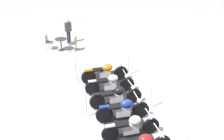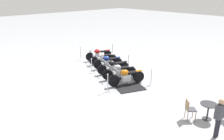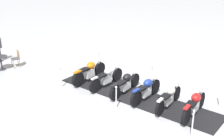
{
  "view_description": "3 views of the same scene",
  "coord_description": "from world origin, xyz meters",
  "px_view_note": "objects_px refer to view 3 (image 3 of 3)",
  "views": [
    {
      "loc": [
        7.72,
        -5.82,
        6.72
      ],
      "look_at": [
        -1.9,
        0.99,
        0.9
      ],
      "focal_mm": 45.56,
      "sensor_mm": 36.0,
      "label": 1
    },
    {
      "loc": [
        -11.17,
        10.01,
        5.35
      ],
      "look_at": [
        -1.32,
        1.07,
        0.64
      ],
      "focal_mm": 36.68,
      "sensor_mm": 36.0,
      "label": 2
    },
    {
      "loc": [
        2.33,
        -11.3,
        5.86
      ],
      "look_at": [
        -1.31,
        0.88,
        0.77
      ],
      "focal_mm": 47.43,
      "sensor_mm": 36.0,
      "label": 3
    }
  ],
  "objects_px": {
    "stanchion_left_rear": "(61,82)",
    "motorcycle_maroon": "(194,104)",
    "cafe_table": "(1,60)",
    "cafe_chair_across_table": "(16,57)",
    "motorcycle_chrome": "(107,77)",
    "motorcycle_navy": "(146,89)",
    "stanchion_right_front": "(220,99)",
    "motorcycle_black": "(126,83)",
    "stanchion_left_mid": "(116,102)",
    "stanchion_right_mid": "(152,80)",
    "stanchion_right_rear": "(99,64)",
    "motorcycle_copper": "(90,71)",
    "motorcycle_cream": "(169,97)",
    "stanchion_left_front": "(192,128)"
  },
  "relations": [
    {
      "from": "motorcycle_chrome",
      "to": "cafe_table",
      "type": "relative_size",
      "value": 2.89
    },
    {
      "from": "motorcycle_cream",
      "to": "motorcycle_copper",
      "type": "relative_size",
      "value": 0.94
    },
    {
      "from": "stanchion_right_mid",
      "to": "cafe_table",
      "type": "height_order",
      "value": "stanchion_right_mid"
    },
    {
      "from": "stanchion_left_rear",
      "to": "motorcycle_navy",
      "type": "bearing_deg",
      "value": -1.16
    },
    {
      "from": "motorcycle_copper",
      "to": "stanchion_right_rear",
      "type": "height_order",
      "value": "motorcycle_copper"
    },
    {
      "from": "motorcycle_navy",
      "to": "stanchion_right_front",
      "type": "bearing_deg",
      "value": -62.94
    },
    {
      "from": "motorcycle_maroon",
      "to": "motorcycle_copper",
      "type": "bearing_deg",
      "value": 87.16
    },
    {
      "from": "stanchion_right_front",
      "to": "stanchion_right_mid",
      "type": "xyz_separation_m",
      "value": [
        -2.98,
        1.17,
        -0.04
      ]
    },
    {
      "from": "motorcycle_maroon",
      "to": "stanchion_left_mid",
      "type": "height_order",
      "value": "motorcycle_maroon"
    },
    {
      "from": "stanchion_left_rear",
      "to": "stanchion_left_mid",
      "type": "xyz_separation_m",
      "value": [
        2.98,
        -1.17,
        0.02
      ]
    },
    {
      "from": "motorcycle_black",
      "to": "motorcycle_chrome",
      "type": "bearing_deg",
      "value": 86.37
    },
    {
      "from": "stanchion_right_rear",
      "to": "motorcycle_copper",
      "type": "bearing_deg",
      "value": -89.6
    },
    {
      "from": "motorcycle_chrome",
      "to": "cafe_chair_across_table",
      "type": "height_order",
      "value": "motorcycle_chrome"
    },
    {
      "from": "stanchion_left_rear",
      "to": "cafe_chair_across_table",
      "type": "xyz_separation_m",
      "value": [
        -3.5,
        1.8,
        0.23
      ]
    },
    {
      "from": "motorcycle_chrome",
      "to": "cafe_table",
      "type": "bearing_deg",
      "value": 107.81
    },
    {
      "from": "motorcycle_chrome",
      "to": "motorcycle_navy",
      "type": "bearing_deg",
      "value": -89.25
    },
    {
      "from": "stanchion_right_mid",
      "to": "stanchion_left_front",
      "type": "bearing_deg",
      "value": -61.78
    },
    {
      "from": "motorcycle_navy",
      "to": "stanchion_right_rear",
      "type": "distance_m",
      "value": 3.96
    },
    {
      "from": "motorcycle_black",
      "to": "cafe_chair_across_table",
      "type": "xyz_separation_m",
      "value": [
        -6.48,
        1.49,
        0.05
      ]
    },
    {
      "from": "motorcycle_navy",
      "to": "motorcycle_copper",
      "type": "bearing_deg",
      "value": 90.82
    },
    {
      "from": "stanchion_right_mid",
      "to": "stanchion_left_mid",
      "type": "bearing_deg",
      "value": -111.54
    },
    {
      "from": "motorcycle_chrome",
      "to": "cafe_chair_across_table",
      "type": "bearing_deg",
      "value": 101.09
    },
    {
      "from": "stanchion_right_mid",
      "to": "cafe_table",
      "type": "relative_size",
      "value": 1.41
    },
    {
      "from": "motorcycle_maroon",
      "to": "cafe_chair_across_table",
      "type": "xyz_separation_m",
      "value": [
        -9.46,
        2.66,
        0.03
      ]
    },
    {
      "from": "motorcycle_maroon",
      "to": "motorcycle_copper",
      "type": "distance_m",
      "value": 5.33
    },
    {
      "from": "stanchion_left_mid",
      "to": "stanchion_right_rear",
      "type": "bearing_deg",
      "value": 118.22
    },
    {
      "from": "motorcycle_chrome",
      "to": "motorcycle_copper",
      "type": "relative_size",
      "value": 0.97
    },
    {
      "from": "motorcycle_copper",
      "to": "stanchion_right_front",
      "type": "distance_m",
      "value": 6.01
    },
    {
      "from": "cafe_table",
      "to": "stanchion_right_rear",
      "type": "bearing_deg",
      "value": 14.84
    },
    {
      "from": "motorcycle_navy",
      "to": "cafe_table",
      "type": "xyz_separation_m",
      "value": [
        -8.02,
        1.27,
        0.04
      ]
    },
    {
      "from": "motorcycle_chrome",
      "to": "motorcycle_cream",
      "type": "bearing_deg",
      "value": -89.1
    },
    {
      "from": "stanchion_left_rear",
      "to": "stanchion_left_mid",
      "type": "relative_size",
      "value": 1.02
    },
    {
      "from": "stanchion_right_front",
      "to": "stanchion_left_front",
      "type": "xyz_separation_m",
      "value": [
        -0.99,
        -2.52,
        -0.0
      ]
    },
    {
      "from": "motorcycle_black",
      "to": "stanchion_left_mid",
      "type": "relative_size",
      "value": 2.18
    },
    {
      "from": "motorcycle_maroon",
      "to": "motorcycle_copper",
      "type": "height_order",
      "value": "motorcycle_copper"
    },
    {
      "from": "motorcycle_cream",
      "to": "motorcycle_chrome",
      "type": "distance_m",
      "value": 3.19
    },
    {
      "from": "motorcycle_black",
      "to": "stanchion_right_mid",
      "type": "xyz_separation_m",
      "value": [
        0.98,
        1.04,
        -0.14
      ]
    },
    {
      "from": "motorcycle_chrome",
      "to": "stanchion_left_rear",
      "type": "relative_size",
      "value": 2.09
    },
    {
      "from": "motorcycle_chrome",
      "to": "motorcycle_black",
      "type": "bearing_deg",
      "value": -89.55
    },
    {
      "from": "stanchion_left_rear",
      "to": "motorcycle_maroon",
      "type": "bearing_deg",
      "value": -8.21
    },
    {
      "from": "cafe_table",
      "to": "cafe_chair_across_table",
      "type": "distance_m",
      "value": 0.82
    },
    {
      "from": "motorcycle_cream",
      "to": "stanchion_left_rear",
      "type": "relative_size",
      "value": 2.03
    },
    {
      "from": "stanchion_right_front",
      "to": "cafe_chair_across_table",
      "type": "height_order",
      "value": "stanchion_right_front"
    },
    {
      "from": "motorcycle_black",
      "to": "stanchion_left_rear",
      "type": "xyz_separation_m",
      "value": [
        -2.99,
        -0.31,
        -0.18
      ]
    },
    {
      "from": "motorcycle_maroon",
      "to": "stanchion_left_rear",
      "type": "height_order",
      "value": "stanchion_left_rear"
    },
    {
      "from": "motorcycle_navy",
      "to": "stanchion_left_rear",
      "type": "bearing_deg",
      "value": 111.09
    },
    {
      "from": "motorcycle_navy",
      "to": "stanchion_right_rear",
      "type": "relative_size",
      "value": 1.9
    },
    {
      "from": "motorcycle_maroon",
      "to": "stanchion_left_mid",
      "type": "bearing_deg",
      "value": 114.62
    },
    {
      "from": "motorcycle_black",
      "to": "stanchion_left_front",
      "type": "distance_m",
      "value": 3.98
    },
    {
      "from": "stanchion_right_mid",
      "to": "cafe_table",
      "type": "distance_m",
      "value": 8.01
    }
  ]
}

